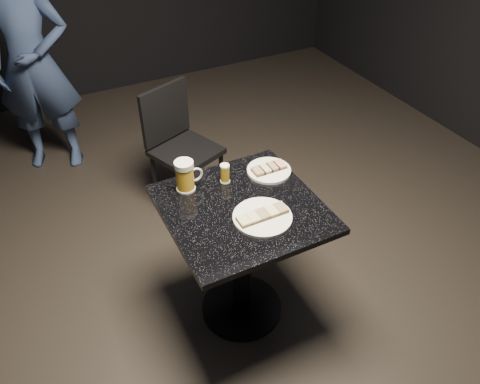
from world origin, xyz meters
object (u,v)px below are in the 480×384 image
plate_large (262,217)px  table (242,244)px  chair (179,142)px  plate_small (269,171)px  beer_tumbler (225,173)px  patron (32,64)px  beer_mug (185,176)px

plate_large → table: size_ratio=0.35×
table → chair: size_ratio=0.88×
plate_small → beer_tumbler: (-0.23, 0.03, 0.04)m
beer_tumbler → chair: chair is taller
chair → beer_tumbler: bearing=-93.5°
table → beer_tumbler: bearing=86.6°
plate_large → plate_small: bearing=55.6°
patron → beer_mug: (0.46, -1.72, 0.02)m
plate_large → plate_small: 0.35m
plate_small → table: 0.39m
beer_mug → plate_small: bearing=-7.7°
plate_small → beer_tumbler: size_ratio=2.26×
patron → beer_tumbler: bearing=-48.8°
plate_large → beer_tumbler: (-0.03, 0.32, 0.04)m
plate_large → beer_tumbler: beer_tumbler is taller
plate_small → beer_mug: (-0.42, 0.06, 0.07)m
plate_small → beer_mug: bearing=172.3°
beer_mug → beer_tumbler: 0.20m
table → beer_mug: 0.44m
plate_large → patron: size_ratio=0.16×
patron → chair: (0.70, -0.93, -0.31)m
table → beer_mug: beer_mug is taller
plate_large → chair: (0.02, 1.13, -0.26)m
plate_large → beer_tumbler: bearing=95.6°
patron → plate_small: bearing=-42.8°
table → beer_tumbler: size_ratio=7.65×
patron → beer_tumbler: patron is taller
beer_tumbler → chair: (0.05, 0.81, -0.30)m
patron → beer_tumbler: (0.65, -1.75, -0.01)m
plate_small → chair: bearing=102.1°
table → beer_mug: size_ratio=4.75×
plate_large → table: plate_large is taller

